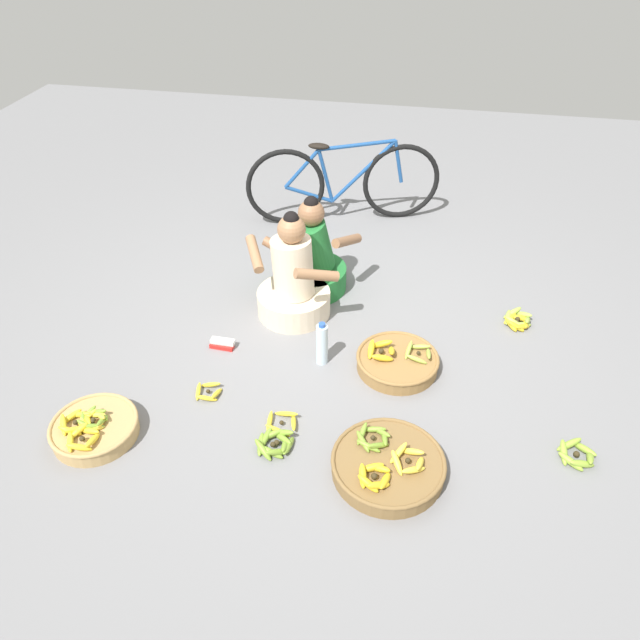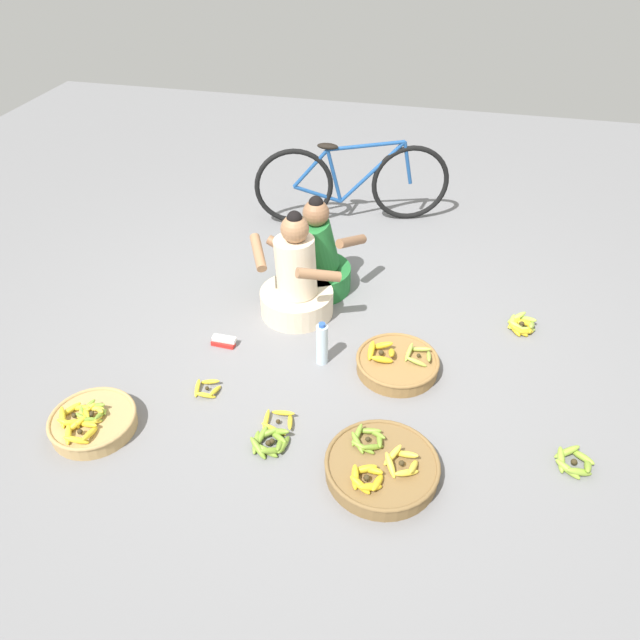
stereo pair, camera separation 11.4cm
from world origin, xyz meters
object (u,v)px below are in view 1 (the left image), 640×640
vendor_woman_behind (312,261)px  loose_bananas_near_bicycle (208,392)px  banana_basket_near_vendor (94,428)px  banana_basket_back_right (388,465)px  loose_bananas_back_left (518,320)px  loose_bananas_front_center (276,439)px  packet_carton_stack (222,344)px  vendor_woman_front (293,283)px  water_bottle (322,344)px  loose_bananas_back_center (577,455)px  banana_basket_front_left (397,361)px  bicycle_leaning (343,183)px

vendor_woman_behind → loose_bananas_near_bicycle: bearing=-107.5°
banana_basket_near_vendor → banana_basket_back_right: banana_basket_back_right is taller
loose_bananas_back_left → loose_bananas_front_center: bearing=-135.6°
banana_basket_back_right → loose_bananas_near_bicycle: 1.20m
banana_basket_near_vendor → packet_carton_stack: (0.47, 0.88, -0.03)m
banana_basket_near_vendor → banana_basket_back_right: 1.66m
packet_carton_stack → vendor_woman_front: bearing=50.6°
vendor_woman_behind → loose_bananas_front_center: 1.56m
vendor_woman_behind → banana_basket_back_right: 1.80m
loose_bananas_near_bicycle → packet_carton_stack: bearing=97.2°
vendor_woman_front → water_bottle: (0.30, -0.49, -0.11)m
loose_bananas_front_center → loose_bananas_near_bicycle: 0.58m
water_bottle → loose_bananas_back_center: bearing=-19.1°
vendor_woman_front → banana_basket_front_left: bearing=-30.1°
packet_carton_stack → loose_bananas_front_center: bearing=-52.9°
bicycle_leaning → packet_carton_stack: bicycle_leaning is taller
banana_basket_near_vendor → loose_bananas_near_bicycle: size_ratio=2.99×
loose_bananas_near_bicycle → packet_carton_stack: 0.45m
vendor_woman_front → loose_bananas_near_bicycle: 1.00m
loose_bananas_back_center → banana_basket_back_right: bearing=-164.2°
loose_bananas_near_bicycle → water_bottle: bearing=34.5°
bicycle_leaning → packet_carton_stack: bearing=-104.7°
loose_bananas_front_center → loose_bananas_near_bicycle: bearing=149.9°
loose_bananas_front_center → loose_bananas_near_bicycle: (-0.50, 0.29, -0.01)m
bicycle_leaning → loose_bananas_near_bicycle: bearing=-100.7°
bicycle_leaning → banana_basket_front_left: size_ratio=3.10×
banana_basket_front_left → packet_carton_stack: banana_basket_front_left is taller
vendor_woman_front → packet_carton_stack: (-0.38, -0.47, -0.23)m
banana_basket_front_left → banana_basket_near_vendor: 1.86m
loose_bananas_back_left → water_bottle: 1.44m
banana_basket_front_left → banana_basket_near_vendor: bearing=-151.2°
loose_bananas_back_center → loose_bananas_back_left: loose_bananas_back_left is taller
vendor_woman_behind → loose_bananas_back_left: size_ratio=3.02×
vendor_woman_front → banana_basket_back_right: 1.54m
banana_basket_near_vendor → loose_bananas_back_left: 2.86m
banana_basket_front_left → banana_basket_back_right: (0.02, -0.84, 0.00)m
banana_basket_back_right → loose_bananas_near_bicycle: banana_basket_back_right is taller
banana_basket_back_right → loose_bananas_front_center: bearing=172.2°
bicycle_leaning → loose_bananas_back_left: bicycle_leaning is taller
vendor_woman_front → banana_basket_front_left: vendor_woman_front is taller
water_bottle → packet_carton_stack: (-0.68, 0.02, -0.12)m
banana_basket_front_left → vendor_woman_behind: bearing=132.2°
water_bottle → banana_basket_front_left: bearing=3.8°
vendor_woman_behind → water_bottle: 0.86m
vendor_woman_front → loose_bananas_back_center: bearing=-29.1°
loose_bananas_back_left → loose_bananas_near_bicycle: size_ratio=1.52×
bicycle_leaning → loose_bananas_front_center: bearing=-88.9°
banana_basket_front_left → banana_basket_back_right: 0.84m
loose_bananas_back_center → packet_carton_stack: bearing=166.2°
vendor_woman_front → banana_basket_near_vendor: vendor_woman_front is taller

